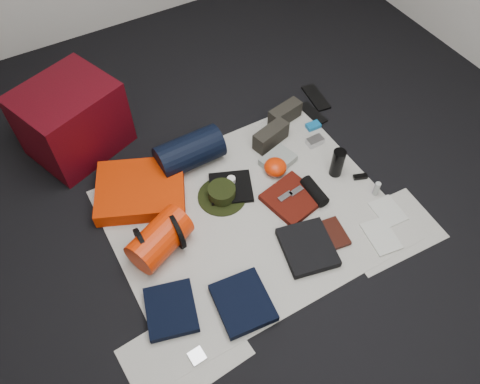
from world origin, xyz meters
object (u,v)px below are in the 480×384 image
stuff_sack (160,239)px  compact_camera (315,141)px  navy_duffel (190,152)px  water_bottle (337,163)px  sleeping_pad (141,190)px  red_cabinet (72,120)px  paperback_book (334,233)px

stuff_sack → compact_camera: (1.23, 0.23, -0.08)m
navy_duffel → water_bottle: bearing=-35.8°
sleeping_pad → water_bottle: (1.14, -0.46, 0.05)m
navy_duffel → compact_camera: 0.85m
red_cabinet → stuff_sack: 1.02m
compact_camera → paperback_book: bearing=-117.0°
sleeping_pad → compact_camera: size_ratio=4.77×
red_cabinet → stuff_sack: size_ratio=1.62×
sleeping_pad → navy_duffel: (0.38, 0.08, 0.06)m
paperback_book → water_bottle: bearing=60.7°
red_cabinet → navy_duffel: 0.77m
sleeping_pad → water_bottle: size_ratio=2.62×
red_cabinet → water_bottle: size_ratio=2.83×
sleeping_pad → paperback_book: bearing=-44.0°
red_cabinet → stuff_sack: (0.14, -1.00, -0.13)m
stuff_sack → compact_camera: 1.25m
red_cabinet → sleeping_pad: (0.19, -0.59, -0.18)m
water_bottle → compact_camera: (0.04, 0.28, -0.08)m
stuff_sack → navy_duffel: (0.42, 0.49, 0.01)m
red_cabinet → paperback_book: 1.77m
navy_duffel → compact_camera: bearing=-18.7°
sleeping_pad → compact_camera: 1.19m
red_cabinet → paperback_book: red_cabinet is taller
compact_camera → paperback_book: size_ratio=0.56×
navy_duffel → paperback_book: size_ratio=2.15×
compact_camera → navy_duffel: bearing=161.9°
compact_camera → water_bottle: bearing=-97.8°
red_cabinet → paperback_book: (1.04, -1.41, -0.22)m
water_bottle → red_cabinet: bearing=141.9°
water_bottle → paperback_book: bearing=-128.0°
sleeping_pad → water_bottle: water_bottle is taller
sleeping_pad → navy_duffel: navy_duffel is taller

